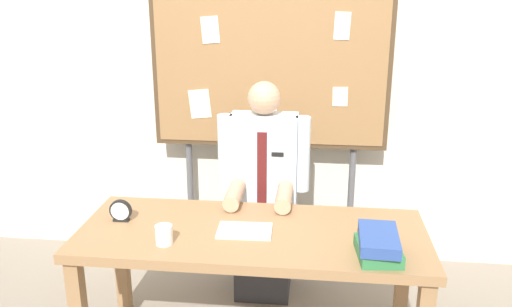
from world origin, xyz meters
TOP-DOWN VIEW (x-y plane):
  - back_wall at (0.00, 1.18)m, footprint 6.40×0.08m
  - desk at (0.00, 0.00)m, footprint 1.76×0.71m
  - person at (0.00, 0.59)m, footprint 0.55×0.56m
  - bulletin_board at (-0.00, 0.97)m, footprint 1.53×0.09m
  - book_stack at (0.60, -0.20)m, footprint 0.21×0.30m
  - open_notebook at (-0.03, -0.02)m, footprint 0.28×0.19m
  - desk_clock at (-0.69, 0.04)m, footprint 0.12×0.04m
  - coffee_mug at (-0.40, -0.19)m, footprint 0.08×0.08m

SIDE VIEW (x-z plane):
  - desk at x=0.00m, z-range 0.27..1.00m
  - person at x=0.00m, z-range -0.05..1.33m
  - open_notebook at x=-0.03m, z-range 0.73..0.74m
  - coffee_mug at x=-0.40m, z-range 0.73..0.82m
  - desk_clock at x=-0.69m, z-range 0.72..0.84m
  - book_stack at x=0.60m, z-range 0.73..0.84m
  - back_wall at x=0.00m, z-range 0.00..2.70m
  - bulletin_board at x=0.00m, z-range 0.42..2.38m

